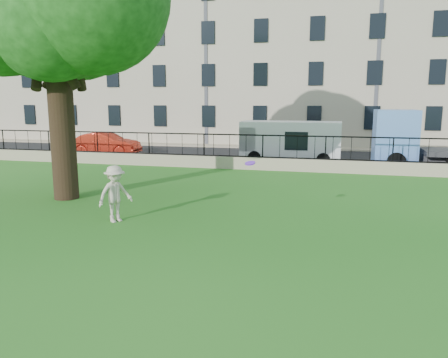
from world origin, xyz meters
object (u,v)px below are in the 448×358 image
(white_van, at_px, (291,142))
(blue_truck, at_px, (448,140))
(frisbee, at_px, (250,163))
(red_sedan, at_px, (106,144))
(man, at_px, (115,194))

(white_van, distance_m, blue_truck, 7.77)
(white_van, bearing_deg, frisbee, -88.48)
(red_sedan, bearing_deg, white_van, -94.99)
(red_sedan, distance_m, blue_truck, 19.26)
(frisbee, xyz_separation_m, red_sedan, (-11.71, 13.55, -1.08))
(man, relative_size, frisbee, 5.94)
(frisbee, xyz_separation_m, white_van, (-0.23, 13.10, -0.66))
(frisbee, xyz_separation_m, blue_truck, (7.51, 12.55, -0.33))
(man, bearing_deg, frisbee, -55.68)
(blue_truck, bearing_deg, red_sedan, 177.11)
(red_sedan, relative_size, white_van, 0.80)
(frisbee, bearing_deg, white_van, 91.02)
(man, distance_m, blue_truck, 17.00)
(frisbee, relative_size, blue_truck, 0.04)
(frisbee, height_order, blue_truck, blue_truck)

